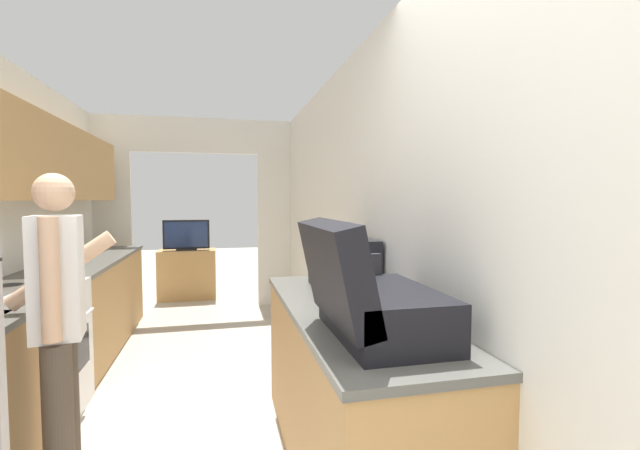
# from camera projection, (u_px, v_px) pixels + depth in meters

# --- Properties ---
(wall_right) EXTENTS (0.06, 7.22, 2.50)m
(wall_right) POSITION_uv_depth(u_px,v_px,m) (366.00, 228.00, 2.94)
(wall_right) COLOR silver
(wall_right) RESTS_ON ground_plane
(wall_far_with_doorway) EXTENTS (2.89, 0.06, 2.50)m
(wall_far_with_doorway) POSITION_uv_depth(u_px,v_px,m) (196.00, 200.00, 5.59)
(wall_far_with_doorway) COLOR silver
(wall_far_with_doorway) RESTS_ON ground_plane
(counter_left) EXTENTS (0.62, 3.75, 0.88)m
(counter_left) POSITION_uv_depth(u_px,v_px,m) (68.00, 320.00, 3.56)
(counter_left) COLOR #B2844C
(counter_left) RESTS_ON ground_plane
(counter_right) EXTENTS (0.62, 1.90, 0.88)m
(counter_right) POSITION_uv_depth(u_px,v_px,m) (348.00, 389.00, 2.27)
(counter_right) COLOR #B2844C
(counter_right) RESTS_ON ground_plane
(range_oven) EXTENTS (0.66, 0.77, 1.02)m
(range_oven) POSITION_uv_depth(u_px,v_px,m) (21.00, 357.00, 2.70)
(range_oven) COLOR white
(range_oven) RESTS_ON ground_plane
(person) EXTENTS (0.51, 0.41, 1.57)m
(person) POSITION_uv_depth(u_px,v_px,m) (59.00, 327.00, 2.04)
(person) COLOR #4C4238
(person) RESTS_ON ground_plane
(suitcase) EXTENTS (0.50, 0.68, 0.48)m
(suitcase) POSITION_uv_depth(u_px,v_px,m) (367.00, 298.00, 1.74)
(suitcase) COLOR black
(suitcase) RESTS_ON counter_right
(microwave) EXTENTS (0.36, 0.48, 0.32)m
(microwave) POSITION_uv_depth(u_px,v_px,m) (343.00, 263.00, 2.71)
(microwave) COLOR black
(microwave) RESTS_ON counter_right
(book_stack) EXTENTS (0.26, 0.33, 0.11)m
(book_stack) POSITION_uv_depth(u_px,v_px,m) (347.00, 296.00, 2.27)
(book_stack) COLOR #C67028
(book_stack) RESTS_ON counter_right
(tv_cabinet) EXTENTS (0.80, 0.42, 0.71)m
(tv_cabinet) POSITION_uv_depth(u_px,v_px,m) (187.00, 274.00, 6.24)
(tv_cabinet) COLOR #B2844C
(tv_cabinet) RESTS_ON ground_plane
(television) EXTENTS (0.65, 0.16, 0.44)m
(television) POSITION_uv_depth(u_px,v_px,m) (186.00, 235.00, 6.16)
(television) COLOR black
(television) RESTS_ON tv_cabinet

